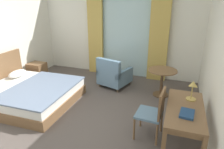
{
  "coord_description": "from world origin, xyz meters",
  "views": [
    {
      "loc": [
        1.94,
        -2.93,
        2.35
      ],
      "look_at": [
        0.64,
        0.71,
        0.88
      ],
      "focal_mm": 32.36,
      "sensor_mm": 36.0,
      "label": 1
    }
  ],
  "objects": [
    {
      "name": "round_cafe_table",
      "position": [
        1.54,
        1.9,
        0.51
      ],
      "size": [
        0.71,
        0.71,
        0.69
      ],
      "color": "brown",
      "rests_on": "ground"
    },
    {
      "name": "desk_chair",
      "position": [
        1.61,
        0.16,
        0.52
      ],
      "size": [
        0.46,
        0.49,
        0.92
      ],
      "color": "slate",
      "rests_on": "ground"
    },
    {
      "name": "closed_book",
      "position": [
        2.11,
        -0.17,
        0.77
      ],
      "size": [
        0.22,
        0.3,
        0.04
      ],
      "primitive_type": "cube",
      "rotation": [
        0.0,
        0.0,
        -0.1
      ],
      "color": "navy",
      "rests_on": "writing_desk"
    },
    {
      "name": "armchair_by_window",
      "position": [
        0.22,
        2.01,
        0.33
      ],
      "size": [
        0.9,
        0.93,
        0.85
      ],
      "color": "slate",
      "rests_on": "ground"
    },
    {
      "name": "ground",
      "position": [
        0.0,
        0.0,
        -0.05
      ],
      "size": [
        5.63,
        6.76,
        0.1
      ],
      "primitive_type": "cube",
      "color": "#564C47"
    },
    {
      "name": "nightstand",
      "position": [
        -2.19,
        1.79,
        0.25
      ],
      "size": [
        0.47,
        0.43,
        0.49
      ],
      "color": "brown",
      "rests_on": "ground"
    },
    {
      "name": "balcony_glass_door",
      "position": [
        0.28,
        3.04,
        1.26
      ],
      "size": [
        1.54,
        0.02,
        2.51
      ],
      "primitive_type": "cube",
      "color": "silver",
      "rests_on": "ground"
    },
    {
      "name": "curtain_panel_right",
      "position": [
        1.26,
        2.94,
        1.34
      ],
      "size": [
        0.55,
        0.1,
        2.69
      ],
      "primitive_type": "cube",
      "color": "tan",
      "rests_on": "ground"
    },
    {
      "name": "curtain_panel_left",
      "position": [
        -0.71,
        2.94,
        1.34
      ],
      "size": [
        0.49,
        0.1,
        2.69
      ],
      "primitive_type": "cube",
      "color": "tan",
      "rests_on": "ground"
    },
    {
      "name": "bed",
      "position": [
        -1.4,
        0.46,
        0.24
      ],
      "size": [
        2.11,
        1.91,
        1.02
      ],
      "color": "brown",
      "rests_on": "ground"
    },
    {
      "name": "desk_lamp",
      "position": [
        2.17,
        0.25,
        1.03
      ],
      "size": [
        0.17,
        0.3,
        0.41
      ],
      "color": "tan",
      "rests_on": "writing_desk"
    },
    {
      "name": "writing_desk",
      "position": [
        2.09,
        0.04,
        0.66
      ],
      "size": [
        0.58,
        1.28,
        0.75
      ],
      "color": "brown",
      "rests_on": "ground"
    },
    {
      "name": "wall_back",
      "position": [
        0.0,
        3.12,
        1.43
      ],
      "size": [
        5.23,
        0.12,
        2.85
      ],
      "primitive_type": "cube",
      "color": "white",
      "rests_on": "ground"
    }
  ]
}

